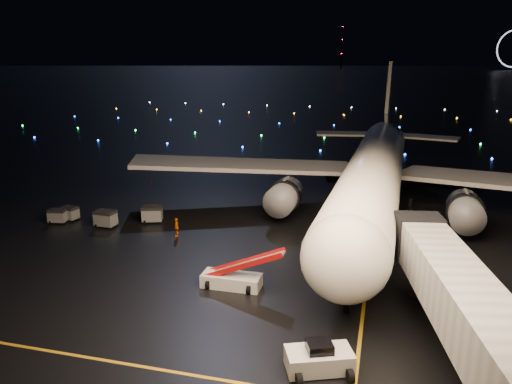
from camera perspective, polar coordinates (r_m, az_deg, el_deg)
ground at (r=333.82m, az=12.84°, el=11.82°), size 2000.00×2000.00×0.00m
lane_centre at (r=51.26m, az=13.03°, el=-5.37°), size 0.25×80.00×0.02m
lane_cross at (r=34.11m, az=-20.29°, el=-17.06°), size 60.00×0.25×0.02m
airliner at (r=59.38m, az=13.71°, el=5.83°), size 61.60×58.73×16.89m
pushback_tug at (r=30.63m, az=7.23°, el=-18.14°), size 4.31×3.30×1.83m
belt_loader at (r=39.74m, az=-2.83°, el=-8.58°), size 6.90×1.90×3.34m
crew_c at (r=51.30m, az=-9.07°, el=-3.99°), size 0.77×1.24×1.96m
safety_cone_0 at (r=57.71m, az=1.66°, el=-2.35°), size 0.64×0.64×0.56m
safety_cone_1 at (r=63.21m, az=4.78°, el=-0.86°), size 0.56×0.56×0.49m
safety_cone_2 at (r=57.84m, az=2.11°, el=-2.36°), size 0.44×0.44×0.46m
safety_cone_3 at (r=74.24m, az=-12.00°, el=1.28°), size 0.50×0.50×0.47m
radio_mast at (r=776.66m, az=9.79°, el=16.07°), size 1.80×1.80×64.00m
taxiway_lights at (r=140.79m, az=9.55°, el=7.87°), size 164.00×92.00×0.36m
baggage_cart_0 at (r=55.86m, az=-16.82°, el=-2.95°), size 2.18×1.58×1.80m
baggage_cart_1 at (r=56.17m, az=-11.77°, el=-2.49°), size 2.50×2.09×1.82m
baggage_cart_2 at (r=59.57m, az=-20.51°, el=-2.29°), size 2.00×1.59×1.52m
baggage_cart_3 at (r=58.98m, az=-21.73°, el=-2.57°), size 2.04×1.62×1.54m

